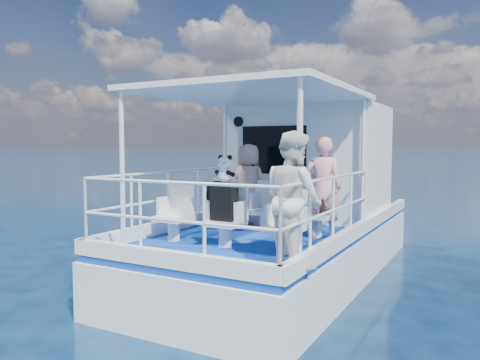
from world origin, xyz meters
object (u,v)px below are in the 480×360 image
Objects in this scene: passenger_stbd_aft at (293,199)px; panda at (225,169)px; passenger_port_fwd at (248,185)px; backpack_center at (224,202)px.

passenger_stbd_aft is 4.14× the size of panda.
passenger_stbd_aft is at bearing -22.75° from panda.
passenger_port_fwd is 3.79× the size of panda.
backpack_center is (0.56, -1.81, -0.09)m from passenger_port_fwd.
passenger_port_fwd is 2.76× the size of backpack_center.
backpack_center is at bearing -150.62° from panda.
backpack_center is (-1.25, 0.51, -0.15)m from passenger_stbd_aft.
panda is at bearing 11.73° from passenger_stbd_aft.
passenger_stbd_aft is 1.36m from backpack_center.
passenger_port_fwd is at bearing -17.50° from passenger_stbd_aft.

